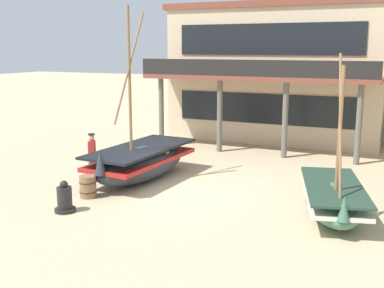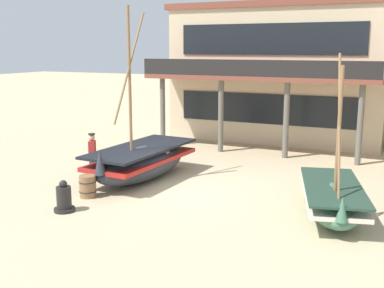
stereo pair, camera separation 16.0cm
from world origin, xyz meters
name	(u,v)px [view 2 (the right image)]	position (x,y,z in m)	size (l,w,h in m)	color
ground_plane	(179,191)	(0.00, 0.00, 0.00)	(120.00, 120.00, 0.00)	tan
fishing_boat_near_left	(332,199)	(4.94, -0.30, 0.51)	(2.51, 4.22, 4.51)	#427056
fishing_boat_centre_large	(141,161)	(-1.87, 0.70, 0.66)	(2.23, 4.90, 6.00)	#2D333D
fisherman_by_hull	(93,157)	(-3.41, -0.07, 0.83)	(0.36, 0.42, 1.68)	#33333D
capstan_winch	(64,199)	(-2.12, -3.17, 0.37)	(0.61, 0.61, 0.93)	black
wooden_barrel	(88,186)	(-2.33, -1.79, 0.35)	(0.56, 0.56, 0.70)	olive
harbor_building_main	(282,72)	(0.47, 11.08, 3.40)	(10.82, 8.20, 6.79)	beige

